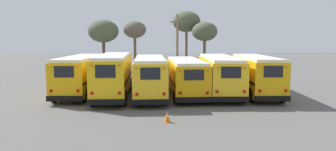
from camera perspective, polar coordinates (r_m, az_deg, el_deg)
name	(u,v)px	position (r m, az deg, el deg)	size (l,w,h in m)	color
ground_plane	(168,95)	(26.98, -0.01, -3.40)	(160.00, 160.00, 0.00)	#5B5956
school_bus_0	(81,74)	(28.17, -14.84, 0.33)	(2.57, 10.14, 3.16)	#EAAA0F
school_bus_1	(113,74)	(26.10, -9.48, 0.23)	(2.75, 9.97, 3.37)	yellow
school_bus_2	(150,76)	(25.74, -3.15, -0.03)	(2.74, 9.47, 3.17)	yellow
school_bus_3	(186,76)	(26.66, 3.10, -0.06)	(2.89, 9.59, 2.94)	#E5A00C
school_bus_4	(219,73)	(27.76, 8.91, 0.35)	(2.88, 10.96, 3.14)	yellow
school_bus_5	(256,74)	(27.73, 15.04, 0.27)	(2.79, 9.50, 3.19)	#EAAA0F
utility_pole	(177,45)	(39.58, 1.63, 5.41)	(1.80, 0.29, 7.50)	#75604C
bare_tree_0	(186,22)	(46.26, 3.24, 9.28)	(3.88, 3.88, 8.43)	brown
bare_tree_1	(103,31)	(42.60, -11.20, 7.53)	(3.85, 3.85, 7.01)	brown
bare_tree_2	(135,30)	(42.75, -5.81, 7.82)	(2.93, 2.93, 6.87)	brown
bare_tree_3	(205,32)	(43.95, 6.40, 7.53)	(3.38, 3.38, 6.82)	brown
fence_line	(166,74)	(34.02, -0.32, 0.33)	(22.46, 0.06, 1.42)	#939399
traffic_cone	(167,116)	(18.25, -0.13, -7.15)	(0.36, 0.36, 0.65)	orange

